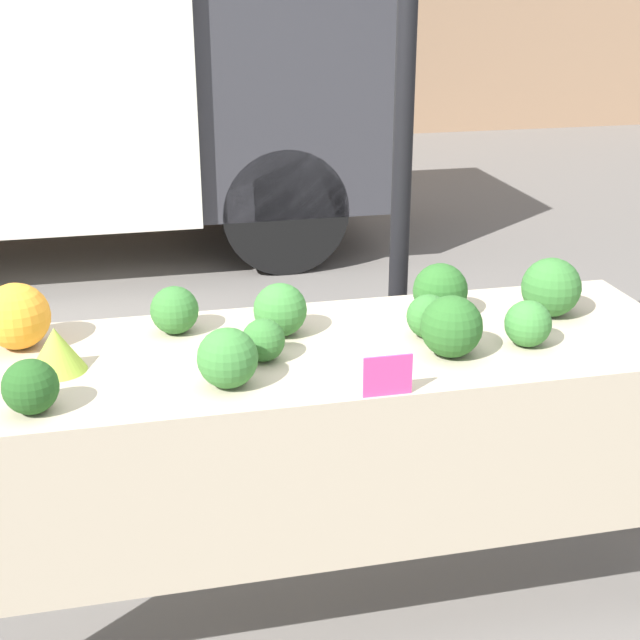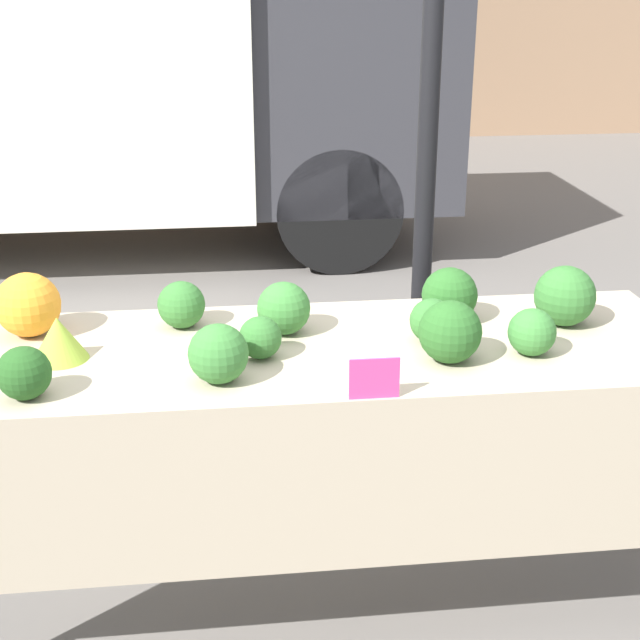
% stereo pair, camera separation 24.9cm
% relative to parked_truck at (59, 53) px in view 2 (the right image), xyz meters
% --- Properties ---
extents(ground_plane, '(40.00, 40.00, 0.00)m').
position_rel_parked_truck_xyz_m(ground_plane, '(1.28, -3.98, -1.33)').
color(ground_plane, slate).
extents(tent_pole, '(0.07, 0.07, 2.35)m').
position_rel_parked_truck_xyz_m(tent_pole, '(1.73, -3.29, -0.16)').
color(tent_pole, black).
rests_on(tent_pole, ground_plane).
extents(parked_truck, '(4.82, 1.83, 2.49)m').
position_rel_parked_truck_xyz_m(parked_truck, '(0.00, 0.00, 0.00)').
color(parked_truck, silver).
rests_on(parked_truck, ground_plane).
extents(market_table, '(2.15, 0.71, 0.86)m').
position_rel_parked_truck_xyz_m(market_table, '(1.28, -4.04, -0.59)').
color(market_table, tan).
rests_on(market_table, ground_plane).
extents(orange_cauliflower, '(0.19, 0.19, 0.19)m').
position_rel_parked_truck_xyz_m(orange_cauliflower, '(0.46, -3.80, -0.38)').
color(orange_cauliflower, orange).
rests_on(orange_cauliflower, market_table).
extents(romanesco_head, '(0.15, 0.15, 0.12)m').
position_rel_parked_truck_xyz_m(romanesco_head, '(0.57, -3.99, -0.42)').
color(romanesco_head, '#93B238').
rests_on(romanesco_head, market_table).
extents(broccoli_head_0, '(0.12, 0.12, 0.12)m').
position_rel_parked_truck_xyz_m(broccoli_head_0, '(1.11, -4.04, -0.42)').
color(broccoli_head_0, '#336B2D').
rests_on(broccoli_head_0, market_table).
extents(broccoli_head_1, '(0.14, 0.14, 0.14)m').
position_rel_parked_truck_xyz_m(broccoli_head_1, '(0.89, -3.79, -0.41)').
color(broccoli_head_1, '#336B2D').
rests_on(broccoli_head_1, market_table).
extents(broccoli_head_2, '(0.17, 0.17, 0.17)m').
position_rel_parked_truck_xyz_m(broccoli_head_2, '(1.62, -4.12, -0.39)').
color(broccoli_head_2, '#285B23').
rests_on(broccoli_head_2, market_table).
extents(broccoli_head_3, '(0.16, 0.16, 0.16)m').
position_rel_parked_truck_xyz_m(broccoli_head_3, '(1.00, -4.18, -0.40)').
color(broccoli_head_3, '#387533').
rests_on(broccoli_head_3, market_table).
extents(broccoli_head_4, '(0.13, 0.13, 0.13)m').
position_rel_parked_truck_xyz_m(broccoli_head_4, '(1.86, -4.10, -0.41)').
color(broccoli_head_4, '#387533').
rests_on(broccoli_head_4, market_table).
extents(broccoli_head_5, '(0.14, 0.14, 0.14)m').
position_rel_parked_truck_xyz_m(broccoli_head_5, '(0.52, -4.22, -0.41)').
color(broccoli_head_5, '#23511E').
rests_on(broccoli_head_5, market_table).
extents(broccoli_head_6, '(0.17, 0.17, 0.17)m').
position_rel_parked_truck_xyz_m(broccoli_head_6, '(1.69, -3.83, -0.39)').
color(broccoli_head_6, '#285B23').
rests_on(broccoli_head_6, market_table).
extents(broccoli_head_7, '(0.13, 0.13, 0.13)m').
position_rel_parked_truck_xyz_m(broccoli_head_7, '(1.61, -3.98, -0.41)').
color(broccoli_head_7, '#336B2D').
rests_on(broccoli_head_7, market_table).
extents(broccoli_head_8, '(0.16, 0.16, 0.16)m').
position_rel_parked_truck_xyz_m(broccoli_head_8, '(1.19, -3.87, -0.40)').
color(broccoli_head_8, '#387533').
rests_on(broccoli_head_8, market_table).
extents(broccoli_head_9, '(0.18, 0.18, 0.18)m').
position_rel_parked_truck_xyz_m(broccoli_head_9, '(2.03, -3.90, -0.39)').
color(broccoli_head_9, '#336B2D').
rests_on(broccoli_head_9, market_table).
extents(price_sign, '(0.13, 0.01, 0.11)m').
position_rel_parked_truck_xyz_m(price_sign, '(1.38, -4.32, -0.42)').
color(price_sign, '#E53D84').
rests_on(price_sign, market_table).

